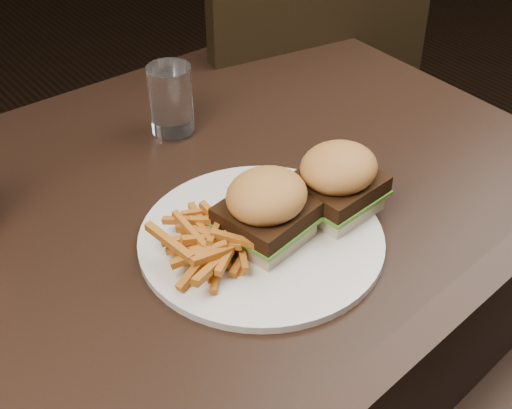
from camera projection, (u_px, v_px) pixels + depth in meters
dining_table at (143, 263)px, 0.84m from camera, size 1.20×0.80×0.04m
chair_far at (267, 137)px, 1.62m from camera, size 0.54×0.54×0.04m
plate at (261, 239)px, 0.84m from camera, size 0.29×0.29×0.01m
sandwich_half_a at (266, 230)px, 0.82m from camera, size 0.10×0.10×0.02m
sandwich_half_b at (336, 202)px, 0.87m from camera, size 0.09×0.09×0.02m
fries_pile at (211, 239)px, 0.79m from camera, size 0.14×0.14×0.04m
tumbler at (171, 99)px, 1.00m from camera, size 0.08×0.08×0.10m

